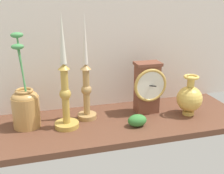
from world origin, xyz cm
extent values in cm
cube|color=brown|center=(0.00, 0.00, -1.20)|extent=(100.00, 36.00, 2.40)
cube|color=silver|center=(0.00, 18.50, 32.50)|extent=(120.00, 2.00, 65.00)
cube|color=brown|center=(12.61, 4.83, 10.08)|extent=(9.31, 6.24, 20.16)
cube|color=brown|center=(12.61, 4.83, 20.76)|extent=(10.42, 6.98, 1.20)
torus|color=gold|center=(12.61, 1.31, 12.74)|extent=(13.75, 1.25, 13.75)
cylinder|color=white|center=(12.61, 1.21, 12.74)|extent=(11.50, 0.40, 11.50)
cube|color=black|center=(12.61, 0.91, 12.74)|extent=(3.90, 3.05, 0.30)
cylinder|color=#AE864E|center=(-12.63, 5.10, 0.90)|extent=(7.56, 7.56, 1.80)
cylinder|color=#AE864E|center=(-12.63, 5.10, 11.06)|extent=(2.58, 2.58, 18.51)
sphere|color=#AE864E|center=(-12.63, 5.10, 11.98)|extent=(4.13, 4.13, 4.13)
cone|color=#AE864E|center=(-12.63, 5.10, 21.31)|extent=(4.22, 4.22, 2.00)
cone|color=silver|center=(-12.63, 5.10, 32.29)|extent=(1.93, 1.93, 19.97)
cylinder|color=gold|center=(-21.49, -0.57, 0.90)|extent=(9.11, 9.11, 1.80)
cylinder|color=gold|center=(-21.49, -0.57, 12.11)|extent=(2.68, 2.68, 20.63)
sphere|color=gold|center=(-21.49, -0.57, 13.15)|extent=(4.28, 4.28, 4.28)
cone|color=gold|center=(-21.49, -0.57, 23.43)|extent=(4.26, 4.26, 2.00)
cone|color=silver|center=(-21.49, -0.57, 33.35)|extent=(2.34, 2.34, 17.83)
cylinder|color=#D9B451|center=(28.32, -2.58, 0.80)|extent=(4.70, 4.70, 1.60)
sphere|color=#D9B451|center=(28.32, -2.58, 6.82)|extent=(10.45, 10.45, 10.45)
cylinder|color=#D9B451|center=(28.32, -2.58, 14.07)|extent=(2.93, 2.93, 4.04)
torus|color=#D9B451|center=(28.32, -2.58, 16.09)|extent=(6.17, 6.17, 1.11)
cylinder|color=#B68648|center=(-35.73, 3.94, 5.92)|extent=(10.07, 10.07, 11.83)
ellipsoid|color=#B68648|center=(-35.73, 3.94, 11.83)|extent=(9.57, 9.57, 4.78)
torus|color=#B68648|center=(-35.73, 3.94, 14.22)|extent=(6.54, 6.54, 1.00)
cylinder|color=#458D4D|center=(-35.73, 3.94, 22.25)|extent=(1.99, 1.75, 16.04)
ellipsoid|color=#458D4D|center=(-36.43, 4.51, 30.27)|extent=(4.40, 2.80, 2.00)
cylinder|color=#458D4D|center=(-35.73, 3.94, 24.14)|extent=(1.76, 4.67, 19.54)
ellipsoid|color=#458D4D|center=(-36.32, 5.98, 34.06)|extent=(4.40, 2.80, 2.00)
ellipsoid|color=#377D36|center=(4.11, -7.13, 2.31)|extent=(7.29, 5.10, 4.63)
camera|label=1|loc=(-32.36, -100.73, 49.24)|focal=46.87mm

